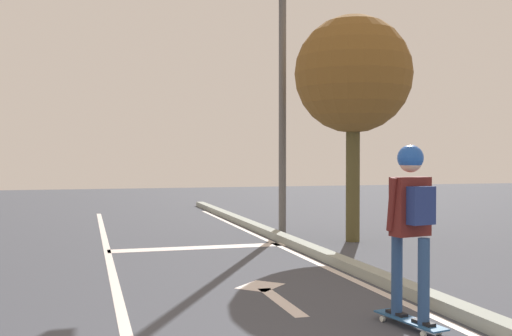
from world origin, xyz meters
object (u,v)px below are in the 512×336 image
Objects in this scene: traffic_signal_mast at (239,30)px; roadside_tree at (353,76)px; skater at (411,209)px; skateboard at (410,321)px.

roadside_tree is (1.90, -1.51, -1.07)m from traffic_signal_mast.
skateboard is at bearing 100.99° from skater.
roadside_tree reaches higher than skateboard.
skater reaches higher than skateboard.
roadside_tree is (2.01, 5.59, 3.16)m from skateboard.
skater is (0.00, -0.02, 1.08)m from skateboard.
traffic_signal_mast is at bearing 89.08° from skateboard.
traffic_signal_mast is (0.11, 7.11, 3.15)m from skater.
skateboard is at bearing -90.92° from traffic_signal_mast.
skater is at bearing -109.72° from roadside_tree.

